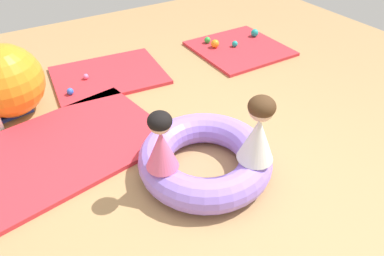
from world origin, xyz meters
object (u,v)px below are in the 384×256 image
at_px(inflatable_cushion, 205,158).
at_px(play_ball_teal_second, 255,33).
at_px(play_ball_blue, 70,91).
at_px(play_ball_teal, 235,44).
at_px(play_ball_green, 207,40).
at_px(exercise_ball_large, 6,81).
at_px(child_in_pink, 161,141).
at_px(play_ball_pink, 86,77).
at_px(play_ball_orange, 215,44).
at_px(child_in_white, 259,130).

height_order(inflatable_cushion, play_ball_teal_second, inflatable_cushion).
bearing_deg(play_ball_blue, play_ball_teal, 1.32).
bearing_deg(inflatable_cushion, play_ball_green, 56.04).
xyz_separation_m(inflatable_cushion, play_ball_teal, (1.61, 1.74, -0.05)).
bearing_deg(play_ball_blue, exercise_ball_large, 177.30).
height_order(child_in_pink, play_ball_pink, child_in_pink).
bearing_deg(play_ball_green, play_ball_blue, -170.22).
xyz_separation_m(inflatable_cushion, play_ball_orange, (1.37, 1.86, -0.04)).
bearing_deg(child_in_white, play_ball_blue, 88.42).
xyz_separation_m(child_in_pink, play_ball_orange, (1.76, 1.88, -0.40)).
height_order(child_in_pink, child_in_white, child_in_white).
distance_m(inflatable_cushion, play_ball_teal, 2.37).
xyz_separation_m(play_ball_orange, play_ball_teal_second, (0.68, 0.01, -0.00)).
distance_m(inflatable_cushion, play_ball_orange, 2.31).
distance_m(inflatable_cushion, play_ball_blue, 1.80).
xyz_separation_m(child_in_white, play_ball_orange, (1.13, 2.16, -0.43)).
xyz_separation_m(child_in_pink, child_in_white, (0.63, -0.28, 0.03)).
height_order(play_ball_teal, play_ball_orange, play_ball_orange).
height_order(inflatable_cushion, play_ball_teal, inflatable_cushion).
bearing_deg(play_ball_teal, child_in_pink, -138.62).
xyz_separation_m(play_ball_pink, play_ball_orange, (1.74, -0.07, 0.02)).
distance_m(inflatable_cushion, play_ball_teal_second, 2.78).
relative_size(child_in_pink, exercise_ball_large, 0.66).
distance_m(play_ball_pink, play_ball_orange, 1.74).
bearing_deg(play_ball_teal_second, play_ball_blue, -176.14).
height_order(child_in_pink, play_ball_orange, child_in_pink).
bearing_deg(child_in_pink, play_ball_teal, 70.02).
distance_m(play_ball_green, play_ball_teal_second, 0.71).
height_order(inflatable_cushion, play_ball_orange, inflatable_cushion).
height_order(play_ball_pink, play_ball_blue, play_ball_blue).
relative_size(play_ball_teal, play_ball_teal_second, 0.77).
bearing_deg(play_ball_teal, inflatable_cushion, -132.86).
height_order(inflatable_cushion, play_ball_blue, inflatable_cushion).
bearing_deg(exercise_ball_large, inflatable_cushion, -55.76).
relative_size(child_in_white, play_ball_teal, 6.66).
bearing_deg(child_in_pink, play_ball_orange, 75.53).
distance_m(child_in_white, play_ball_teal, 2.51).
distance_m(child_in_pink, play_ball_orange, 2.61).
bearing_deg(play_ball_teal_second, inflatable_cushion, -137.77).
bearing_deg(child_in_white, play_ball_teal_second, 25.41).
relative_size(inflatable_cushion, play_ball_pink, 17.06).
distance_m(play_ball_blue, play_ball_orange, 1.99).
bearing_deg(play_ball_green, play_ball_pink, -176.60).
xyz_separation_m(inflatable_cushion, child_in_pink, (-0.39, -0.03, 0.36)).
relative_size(play_ball_teal, play_ball_blue, 1.09).
bearing_deg(child_in_pink, exercise_ball_large, 142.68).
relative_size(play_ball_blue, exercise_ball_large, 0.10).
distance_m(play_ball_teal, play_ball_orange, 0.27).
distance_m(child_in_white, play_ball_green, 2.63).
xyz_separation_m(inflatable_cushion, play_ball_pink, (-0.37, 1.93, -0.06)).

